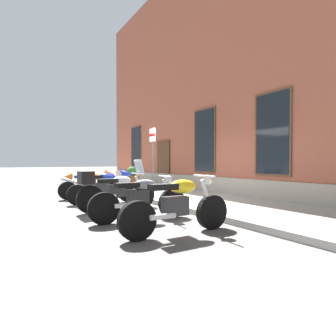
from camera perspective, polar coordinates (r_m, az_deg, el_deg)
name	(u,v)px	position (r m, az deg, el deg)	size (l,w,h in m)	color
ground_plane	(160,206)	(7.52, -1.82, -8.28)	(140.00, 140.00, 0.00)	#565451
sidewalk	(201,200)	(8.39, 7.10, -6.84)	(27.23, 3.02, 0.14)	gray
lane_stripe	(34,219)	(6.48, -27.14, -9.91)	(27.23, 0.12, 0.01)	silver
brick_pub_facade	(298,75)	(13.06, 26.55, 17.76)	(21.23, 7.91, 9.99)	brown
motorcycle_orange_sport	(93,182)	(9.47, -16.03, -3.05)	(0.62, 2.11, 0.99)	black
motorcycle_blue_sport	(107,185)	(8.15, -13.25, -3.53)	(0.65, 2.11, 1.05)	black
motorcycle_silver_touring	(114,189)	(6.86, -11.64, -4.59)	(0.62, 2.15, 1.32)	black
motorcycle_grey_naked	(141,198)	(5.61, -5.89, -6.59)	(0.62, 2.18, 0.95)	black
motorcycle_yellow_naked	(179,206)	(4.54, 2.34, -8.22)	(0.62, 2.14, 1.01)	black
parking_sign	(153,151)	(8.66, -3.34, 3.63)	(0.36, 0.07, 2.26)	#4C4C51
barrel_planter	(132,180)	(10.34, -7.88, -2.71)	(0.62, 0.62, 0.95)	brown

